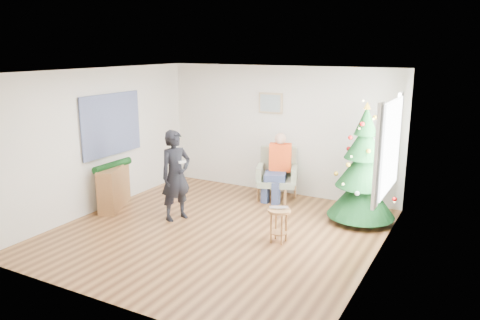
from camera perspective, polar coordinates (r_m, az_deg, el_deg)
The scene contains 19 objects.
floor at distance 7.79m, azimuth -2.77°, elevation -8.73°, with size 5.00×5.00×0.00m, color brown.
ceiling at distance 7.21m, azimuth -3.01°, elevation 10.74°, with size 5.00×5.00×0.00m, color white.
wall_back at distance 9.57m, azimuth 4.87°, elevation 3.61°, with size 5.00×5.00×0.00m, color silver.
wall_front at distance 5.49m, azimuth -16.53°, elevation -4.63°, with size 5.00×5.00×0.00m, color silver.
wall_left at distance 8.92m, azimuth -16.79°, elevation 2.32°, with size 5.00×5.00×0.00m, color silver.
wall_right at distance 6.50m, azimuth 16.36°, elevation -1.77°, with size 5.00×5.00×0.00m, color silver.
window_panel at distance 7.42m, azimuth 17.89°, elevation 1.59°, with size 0.04×1.30×1.40m, color white.
curtains at distance 7.42m, azimuth 17.66°, elevation 1.62°, with size 0.05×1.75×1.50m.
christmas_tree at distance 8.21m, azimuth 14.79°, elevation -1.08°, with size 1.16×1.16×2.09m.
stool at distance 7.33m, azimuth 4.75°, elevation -7.94°, with size 0.36×0.36×0.54m.
laptop at distance 7.23m, azimuth 4.79°, elevation -5.92°, with size 0.29×0.19×0.02m, color silver.
armchair at distance 9.33m, azimuth 4.56°, elevation -2.50°, with size 0.92×0.90×1.01m.
seated_person at distance 9.20m, azimuth 4.58°, elevation -0.76°, with size 0.53×0.68×1.32m.
standing_man at distance 8.17m, azimuth -7.83°, elevation -1.87°, with size 0.58×0.38×1.59m, color black.
game_controller at distance 7.99m, azimuth -7.04°, elevation -0.25°, with size 0.04×0.13×0.04m, color white.
console at distance 9.10m, azimuth -15.12°, elevation -3.20°, with size 0.30×1.00×0.80m, color brown.
garland at distance 8.99m, azimuth -15.28°, elevation -0.64°, with size 0.14×0.14×0.90m, color black.
tapestry at distance 9.06m, azimuth -15.39°, elevation 4.19°, with size 0.03×1.50×1.15m, color black.
framed_picture at distance 9.54m, azimuth 3.74°, elevation 6.93°, with size 0.52×0.05×0.42m.
Camera 1 is at (3.73, -6.16, 2.97)m, focal length 35.00 mm.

